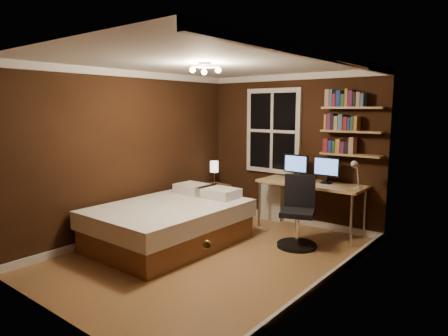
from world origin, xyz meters
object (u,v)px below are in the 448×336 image
Objects in this scene: desk at (311,186)px; office_chair at (298,220)px; nightstand at (214,199)px; monitor_left at (296,167)px; radiator at (272,202)px; monitor_right at (326,170)px; bed at (171,223)px; desk_lamp at (356,174)px; bedside_lamp at (214,173)px.

office_chair reaches higher than desk.
monitor_left is (1.54, 0.23, 0.72)m from nightstand.
radiator is 1.38m from office_chair.
nightstand is 1.31× the size of monitor_right.
nightstand is (-0.56, 1.64, -0.03)m from bed.
nightstand is at bearing -171.40° from monitor_left.
bed is at bearing -102.81° from radiator.
radiator is (1.01, 0.37, 0.03)m from nightstand.
radiator is 1.47× the size of monitor_right.
bed reaches higher than nightstand.
bed is 3.87× the size of nightstand.
desk is at bearing 11.83° from nightstand.
radiator is 1.75m from desk_lamp.
desk_lamp is (1.58, -0.30, 0.70)m from radiator.
monitor_left is 0.96× the size of desk_lamp.
radiator is 0.37× the size of desk.
desk is 0.35m from monitor_right.
desk is at bearing 82.41° from office_chair.
monitor_left is at bearing 15.83° from nightstand.
desk_lamp is (2.03, 1.70, 0.70)m from bed.
nightstand is 1.91m from desk.
bed reaches higher than radiator.
desk_lamp reaches higher than office_chair.
desk_lamp reaches higher than desk.
desk_lamp is (0.74, -0.08, 0.28)m from desk.
monitor_right is at bearing 21.18° from desk.
monitor_right is (0.53, 0.00, 0.00)m from monitor_left.
nightstand is at bearing 143.22° from office_chair.
office_chair is (2.02, -0.57, -0.39)m from bedside_lamp.
desk is (1.85, 0.15, -0.04)m from bedside_lamp.
radiator is 0.96m from desk.
nightstand is 2.10m from office_chair.
monitor_right reaches higher than bedside_lamp.
bedside_lamp is (-0.56, 1.64, 0.46)m from bed.
desk_lamp is (2.59, 0.06, 0.73)m from nightstand.
desk is 0.79m from desk_lamp.
office_chair is at bearing -42.87° from radiator.
monitor_right is (0.22, 0.08, 0.26)m from desk.
monitor_right is (2.06, 0.23, 0.22)m from bedside_lamp.
monitor_right reaches higher than desk.
desk_lamp is at bearing 27.08° from office_chair.
bedside_lamp is at bearing -173.58° from monitor_right.
bed is 3.45× the size of radiator.
radiator is at bearing 27.26° from nightstand.
bedside_lamp is at bearing 143.22° from office_chair.
bedside_lamp reaches higher than desk.
nightstand is at bearing 108.91° from bed.
monitor_left is 1.00× the size of monitor_right.
monitor_left is at bearing 180.00° from monitor_right.
radiator is at bearing 20.03° from bedside_lamp.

